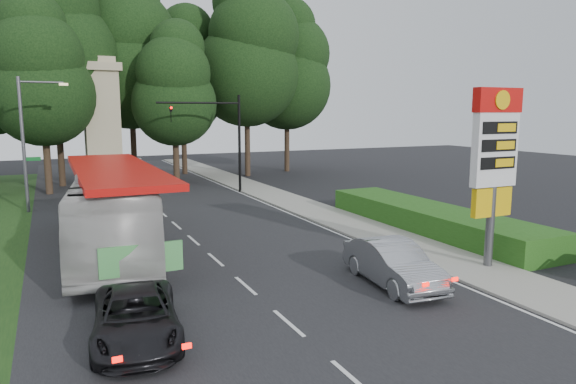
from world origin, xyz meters
name	(u,v)px	position (x,y,z in m)	size (l,w,h in m)	color
ground	(296,330)	(0.00, 0.00, 0.00)	(120.00, 120.00, 0.00)	black
road_surface	(188,236)	(0.00, 12.00, 0.01)	(14.00, 80.00, 0.02)	black
sidewalk_right	(339,220)	(8.50, 12.00, 0.06)	(3.00, 80.00, 0.12)	gray
hedge	(431,219)	(11.50, 8.00, 0.60)	(3.00, 14.00, 1.20)	#1F4C14
gas_station_pylon	(495,153)	(9.20, 1.99, 4.45)	(2.10, 0.45, 6.85)	#59595E
traffic_signal_mast	(222,130)	(5.68, 24.00, 4.67)	(6.10, 0.35, 7.20)	black
streetlight_signs	(27,138)	(-6.99, 22.01, 4.44)	(2.75, 0.98, 8.00)	#59595E
monument	(102,123)	(-2.00, 30.00, 5.10)	(3.00, 3.00, 10.05)	tan
tree_center_left	(52,33)	(-5.00, 33.00, 12.02)	(10.08, 10.08, 19.80)	#2D2116
tree_center_right	(129,53)	(1.00, 35.00, 11.02)	(9.24, 9.24, 18.15)	#2D2116
tree_east_near	(182,72)	(6.00, 37.00, 9.68)	(8.12, 8.12, 15.95)	#2D2116
tree_east_mid	(246,52)	(11.00, 33.00, 11.35)	(9.52, 9.52, 18.70)	#2D2116
tree_far_east	(287,67)	(16.00, 35.00, 10.35)	(8.68, 8.68, 17.05)	#2D2116
tree_monument_left	(41,73)	(-6.00, 29.00, 8.68)	(7.28, 7.28, 14.30)	#2D2116
tree_monument_right	(174,86)	(3.50, 29.50, 8.01)	(6.72, 6.72, 13.20)	#2D2116
transit_bus	(116,209)	(-3.41, 10.73, 1.84)	(3.09, 13.21, 3.68)	beige
sedan_silver	(393,264)	(4.70, 1.97, 0.77)	(1.63, 4.68, 1.54)	#A2A4A9
suv_charcoal	(136,317)	(-4.08, 1.24, 0.65)	(2.16, 4.68, 1.30)	black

